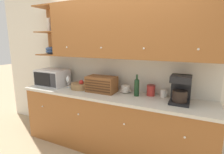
# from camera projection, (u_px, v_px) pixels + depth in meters

# --- Properties ---
(ground_plane) EXTENTS (24.00, 24.00, 0.00)m
(ground_plane) POSITION_uv_depth(u_px,v_px,m) (117.00, 139.00, 3.07)
(ground_plane) COLOR tan
(wall_back) EXTENTS (5.32, 0.06, 2.60)m
(wall_back) POSITION_uv_depth(u_px,v_px,m) (118.00, 66.00, 2.84)
(wall_back) COLOR silver
(wall_back) RESTS_ON ground_plane
(counter_unit) EXTENTS (2.94, 0.62, 0.92)m
(counter_unit) POSITION_uv_depth(u_px,v_px,m) (110.00, 122.00, 2.72)
(counter_unit) COLOR #935628
(counter_unit) RESTS_ON ground_plane
(backsplash_panel) EXTENTS (2.92, 0.01, 0.53)m
(backsplash_panel) POSITION_uv_depth(u_px,v_px,m) (117.00, 73.00, 2.84)
(backsplash_panel) COLOR beige
(backsplash_panel) RESTS_ON counter_unit
(upper_cabinets) EXTENTS (2.92, 0.36, 0.84)m
(upper_cabinets) POSITION_uv_depth(u_px,v_px,m) (124.00, 29.00, 2.48)
(upper_cabinets) COLOR #935628
(upper_cabinets) RESTS_ON backsplash_panel
(microwave) EXTENTS (0.53, 0.37, 0.29)m
(microwave) POSITION_uv_depth(u_px,v_px,m) (52.00, 78.00, 3.10)
(microwave) COLOR silver
(microwave) RESTS_ON counter_unit
(wine_glass) EXTENTS (0.07, 0.07, 0.20)m
(wine_glass) POSITION_uv_depth(u_px,v_px,m) (68.00, 80.00, 2.95)
(wine_glass) COLOR silver
(wine_glass) RESTS_ON counter_unit
(fruit_basket) EXTENTS (0.31, 0.31, 0.16)m
(fruit_basket) POSITION_uv_depth(u_px,v_px,m) (80.00, 86.00, 2.90)
(fruit_basket) COLOR #937047
(fruit_basket) RESTS_ON counter_unit
(bread_box) EXTENTS (0.46, 0.26, 0.24)m
(bread_box) POSITION_uv_depth(u_px,v_px,m) (101.00, 84.00, 2.71)
(bread_box) COLOR brown
(bread_box) RESTS_ON counter_unit
(bowl_stack_on_counter) EXTENTS (0.17, 0.17, 0.12)m
(bowl_stack_on_counter) POSITION_uv_depth(u_px,v_px,m) (125.00, 89.00, 2.69)
(bowl_stack_on_counter) COLOR silver
(bowl_stack_on_counter) RESTS_ON counter_unit
(wine_bottle) EXTENTS (0.07, 0.07, 0.31)m
(wine_bottle) POSITION_uv_depth(u_px,v_px,m) (137.00, 86.00, 2.50)
(wine_bottle) COLOR #19381E
(wine_bottle) RESTS_ON counter_unit
(storage_canister) EXTENTS (0.12, 0.12, 0.15)m
(storage_canister) POSITION_uv_depth(u_px,v_px,m) (151.00, 90.00, 2.52)
(storage_canister) COLOR #B22D28
(storage_canister) RESTS_ON counter_unit
(mug) EXTENTS (0.10, 0.08, 0.10)m
(mug) POSITION_uv_depth(u_px,v_px,m) (164.00, 93.00, 2.46)
(mug) COLOR silver
(mug) RESTS_ON counter_unit
(coffee_maker) EXTENTS (0.24, 0.27, 0.36)m
(coffee_maker) POSITION_uv_depth(u_px,v_px,m) (180.00, 89.00, 2.20)
(coffee_maker) COLOR black
(coffee_maker) RESTS_ON counter_unit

